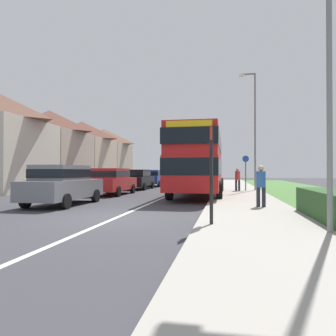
% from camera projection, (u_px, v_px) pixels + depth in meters
% --- Properties ---
extents(ground_plane, '(120.00, 120.00, 0.00)m').
position_uv_depth(ground_plane, '(116.00, 218.00, 9.70)').
color(ground_plane, '#38383D').
extents(lane_marking_centre, '(0.14, 60.00, 0.01)m').
position_uv_depth(lane_marking_centre, '(165.00, 197.00, 17.57)').
color(lane_marking_centre, silver).
rests_on(lane_marking_centre, ground_plane).
extents(pavement_near_side, '(3.20, 68.00, 0.12)m').
position_uv_depth(pavement_near_side, '(244.00, 200.00, 14.83)').
color(pavement_near_side, '#9E998E').
rests_on(pavement_near_side, ground_plane).
extents(roadside_hedge, '(1.10, 3.93, 0.90)m').
position_uv_depth(roadside_hedge, '(332.00, 207.00, 8.72)').
color(roadside_hedge, '#2D5128').
rests_on(roadside_hedge, ground_plane).
extents(double_decker_bus, '(2.80, 9.96, 3.70)m').
position_uv_depth(double_decker_bus, '(199.00, 159.00, 18.21)').
color(double_decker_bus, red).
rests_on(double_decker_bus, ground_plane).
extents(parked_car_grey, '(1.92, 4.45, 1.71)m').
position_uv_depth(parked_car_grey, '(63.00, 183.00, 13.30)').
color(parked_car_grey, slate).
rests_on(parked_car_grey, ground_plane).
extents(parked_car_red, '(1.92, 4.59, 1.62)m').
position_uv_depth(parked_car_red, '(112.00, 180.00, 19.09)').
color(parked_car_red, '#B21E1E').
rests_on(parked_car_red, ground_plane).
extents(parked_car_black, '(1.89, 4.28, 1.58)m').
position_uv_depth(parked_car_black, '(138.00, 178.00, 24.81)').
color(parked_car_black, black).
rests_on(parked_car_black, ground_plane).
extents(parked_car_blue, '(1.98, 4.15, 1.56)m').
position_uv_depth(parked_car_blue, '(153.00, 177.00, 29.68)').
color(parked_car_blue, navy).
rests_on(parked_car_blue, ground_plane).
extents(pedestrian_at_stop, '(0.34, 0.34, 1.67)m').
position_uv_depth(pedestrian_at_stop, '(261.00, 184.00, 11.64)').
color(pedestrian_at_stop, '#23232D').
rests_on(pedestrian_at_stop, ground_plane).
extents(pedestrian_walking_away, '(0.34, 0.34, 1.67)m').
position_uv_depth(pedestrian_walking_away, '(238.00, 178.00, 21.02)').
color(pedestrian_walking_away, '#23232D').
rests_on(pedestrian_walking_away, ground_plane).
extents(bus_stop_sign, '(0.09, 0.52, 2.60)m').
position_uv_depth(bus_stop_sign, '(211.00, 168.00, 7.86)').
color(bus_stop_sign, black).
rests_on(bus_stop_sign, ground_plane).
extents(cycle_route_sign, '(0.44, 0.08, 2.52)m').
position_uv_depth(cycle_route_sign, '(246.00, 172.00, 21.30)').
color(cycle_route_sign, slate).
rests_on(cycle_route_sign, ground_plane).
extents(street_lamp_near, '(1.14, 0.20, 7.92)m').
position_uv_depth(street_lamp_near, '(324.00, 32.00, 6.85)').
color(street_lamp_near, slate).
rests_on(street_lamp_near, ground_plane).
extents(street_lamp_mid, '(1.14, 0.20, 8.38)m').
position_uv_depth(street_lamp_mid, '(254.00, 124.00, 21.93)').
color(street_lamp_mid, slate).
rests_on(street_lamp_mid, ground_plane).
extents(house_terrace_far_side, '(6.00, 25.70, 6.97)m').
position_uv_depth(house_terrace_far_side, '(67.00, 151.00, 31.33)').
color(house_terrace_far_side, beige).
rests_on(house_terrace_far_side, ground_plane).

